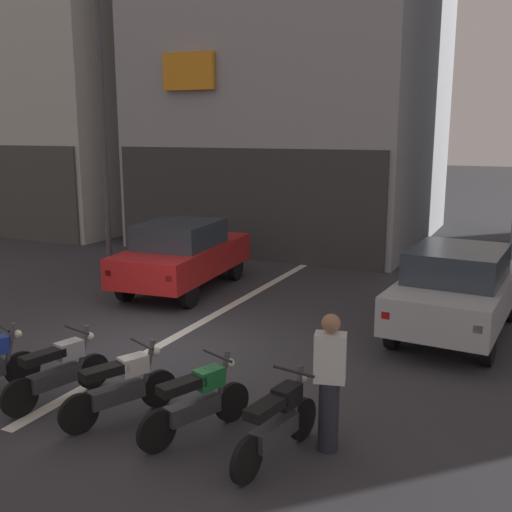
% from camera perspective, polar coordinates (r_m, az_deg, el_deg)
% --- Properties ---
extents(ground_plane, '(120.00, 120.00, 0.00)m').
position_cam_1_polar(ground_plane, '(10.49, -10.30, -9.02)').
color(ground_plane, '#333338').
extents(lane_centre_line, '(0.20, 18.00, 0.01)m').
position_cam_1_polar(lane_centre_line, '(15.53, 2.62, -1.95)').
color(lane_centre_line, silver).
rests_on(lane_centre_line, ground).
extents(car_red_crossing_near, '(2.11, 4.24, 1.64)m').
position_cam_1_polar(car_red_crossing_near, '(14.14, -6.94, 0.26)').
color(car_red_crossing_near, black).
rests_on(car_red_crossing_near, ground).
extents(car_silver_parked_kerbside, '(2.04, 4.21, 1.64)m').
position_cam_1_polar(car_silver_parked_kerbside, '(11.57, 18.49, -2.88)').
color(car_silver_parked_kerbside, black).
rests_on(car_silver_parked_kerbside, ground).
extents(street_lamp, '(0.36, 0.36, 7.23)m').
position_cam_1_polar(street_lamp, '(15.45, -14.41, 13.94)').
color(street_lamp, '#47474C').
rests_on(street_lamp, ground).
extents(motorcycle_silver_row_left_mid, '(0.59, 1.64, 0.98)m').
position_cam_1_polar(motorcycle_silver_row_left_mid, '(8.87, -18.21, -10.23)').
color(motorcycle_silver_row_left_mid, black).
rests_on(motorcycle_silver_row_left_mid, ground).
extents(motorcycle_white_row_centre, '(0.77, 1.55, 0.98)m').
position_cam_1_polar(motorcycle_white_row_centre, '(8.14, -12.67, -11.93)').
color(motorcycle_white_row_centre, black).
rests_on(motorcycle_white_row_centre, ground).
extents(motorcycle_green_row_right_mid, '(0.74, 1.57, 0.98)m').
position_cam_1_polar(motorcycle_green_row_right_mid, '(7.60, -5.62, -13.48)').
color(motorcycle_green_row_right_mid, black).
rests_on(motorcycle_green_row_right_mid, ground).
extents(motorcycle_black_row_rightmost, '(0.55, 1.66, 0.98)m').
position_cam_1_polar(motorcycle_black_row_rightmost, '(7.08, 2.05, -15.42)').
color(motorcycle_black_row_rightmost, black).
rests_on(motorcycle_black_row_rightmost, ground).
extents(person_by_motorcycles, '(0.40, 0.30, 1.67)m').
position_cam_1_polar(person_by_motorcycles, '(7.14, 6.97, -11.73)').
color(person_by_motorcycles, '#23232D').
rests_on(person_by_motorcycles, ground).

